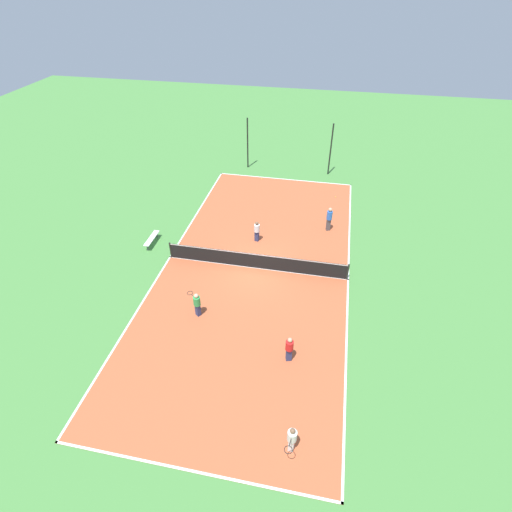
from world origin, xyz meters
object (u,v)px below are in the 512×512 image
(player_near_white, at_px, (257,230))
(fence_post_back_right, at_px, (331,150))
(player_coach_red, at_px, (289,348))
(bench, at_px, (152,239))
(tennis_ball_left_sideline, at_px, (262,179))
(tennis_net, at_px, (256,260))
(fence_post_back_left, at_px, (248,143))
(tennis_ball_far_baseline, at_px, (336,197))
(player_far_green, at_px, (197,303))
(player_near_blue, at_px, (329,218))
(player_far_white, at_px, (292,438))

(player_near_white, relative_size, fence_post_back_right, 0.33)
(fence_post_back_right, bearing_deg, player_coach_red, -91.94)
(bench, height_order, tennis_ball_left_sideline, bench)
(tennis_net, bearing_deg, fence_post_back_left, 104.27)
(tennis_net, bearing_deg, tennis_ball_far_baseline, 65.96)
(player_far_green, bearing_deg, fence_post_back_left, -47.67)
(tennis_net, relative_size, player_coach_red, 7.46)
(fence_post_back_left, xyz_separation_m, fence_post_back_right, (6.96, 0.00, 0.00))
(player_coach_red, relative_size, player_near_blue, 0.84)
(player_near_white, distance_m, tennis_ball_far_baseline, 8.42)
(bench, height_order, fence_post_back_left, fence_post_back_left)
(tennis_ball_far_baseline, xyz_separation_m, fence_post_back_left, (-7.78, 4.03, 2.10))
(player_far_green, height_order, tennis_ball_left_sideline, player_far_green)
(bench, distance_m, tennis_ball_left_sideline, 11.67)
(player_coach_red, xyz_separation_m, fence_post_back_right, (0.68, 19.99, 1.33))
(tennis_net, xyz_separation_m, player_far_white, (3.45, -10.44, 0.22))
(tennis_ball_far_baseline, relative_size, fence_post_back_right, 0.02)
(fence_post_back_left, height_order, fence_post_back_right, same)
(player_far_white, height_order, player_near_white, player_near_white)
(tennis_ball_far_baseline, xyz_separation_m, fence_post_back_right, (-0.83, 4.03, 2.10))
(player_far_white, bearing_deg, player_far_green, -130.73)
(player_coach_red, distance_m, player_near_blue, 11.34)
(player_coach_red, relative_size, tennis_ball_far_baseline, 21.14)
(bench, xyz_separation_m, player_near_white, (6.55, 1.64, 0.43))
(tennis_net, height_order, player_coach_red, player_coach_red)
(tennis_ball_left_sideline, distance_m, tennis_ball_far_baseline, 6.45)
(fence_post_back_left, bearing_deg, tennis_ball_far_baseline, -27.36)
(player_far_green, height_order, fence_post_back_left, fence_post_back_left)
(player_far_green, xyz_separation_m, player_near_white, (1.67, 7.17, -0.01))
(tennis_net, height_order, fence_post_back_right, fence_post_back_right)
(player_near_white, bearing_deg, tennis_net, 116.00)
(player_far_green, bearing_deg, fence_post_back_right, -69.18)
(fence_post_back_right, bearing_deg, tennis_ball_far_baseline, -78.42)
(player_far_green, bearing_deg, player_coach_red, -162.93)
(player_far_white, relative_size, tennis_ball_left_sideline, 19.94)
(player_far_green, bearing_deg, tennis_ball_far_baseline, -76.58)
(player_near_blue, xyz_separation_m, tennis_ball_far_baseline, (0.34, 4.68, -0.94))
(tennis_net, xyz_separation_m, tennis_ball_left_sideline, (-1.85, 11.57, -0.51))
(player_coach_red, distance_m, tennis_ball_left_sideline, 18.49)
(player_far_green, relative_size, fence_post_back_right, 0.34)
(tennis_ball_left_sideline, bearing_deg, bench, -116.54)
(tennis_ball_left_sideline, bearing_deg, player_coach_red, -75.43)
(player_near_blue, bearing_deg, player_coach_red, 66.30)
(player_near_white, height_order, tennis_ball_left_sideline, player_near_white)
(player_coach_red, relative_size, fence_post_back_right, 0.33)
(fence_post_back_right, bearing_deg, player_near_blue, -86.83)
(tennis_ball_far_baseline, bearing_deg, fence_post_back_left, 152.64)
(player_far_green, distance_m, tennis_ball_left_sideline, 15.98)
(player_far_green, relative_size, player_near_blue, 0.85)
(tennis_net, xyz_separation_m, player_near_blue, (3.96, 4.97, 0.43))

